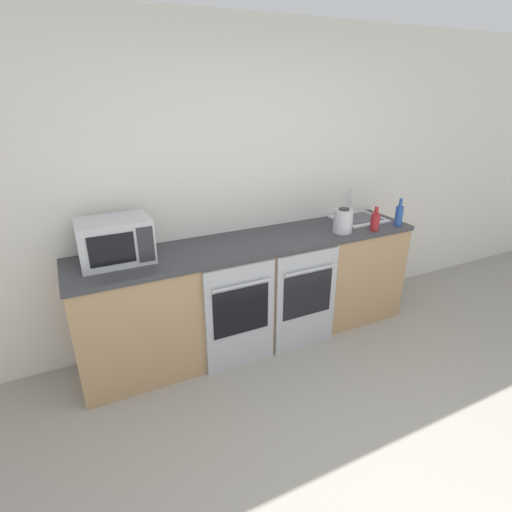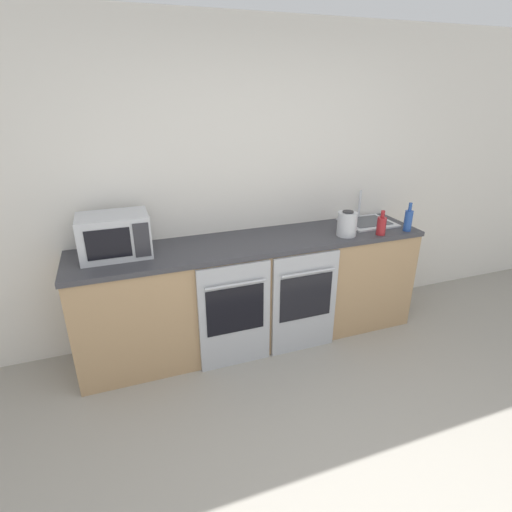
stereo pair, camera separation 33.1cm
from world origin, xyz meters
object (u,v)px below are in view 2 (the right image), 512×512
Objects in this scene: oven_left at (235,316)px; microwave at (115,235)px; bottle_blue at (408,220)px; kettle at (347,224)px; oven_right at (305,303)px; bottle_red at (381,225)px; sink at (367,221)px.

microwave reaches higher than oven_left.
bottle_blue is (1.60, 0.09, 0.58)m from oven_left.
kettle is (-0.56, 0.08, 0.00)m from bottle_blue.
kettle is at bearing 172.25° from bottle_blue.
oven_left is 1.08m from microwave.
bottle_red is at bearing 6.28° from oven_right.
oven_left is 1.77× the size of microwave.
oven_left is 3.52× the size of bottle_blue.
oven_right is 4.18× the size of bottle_red.
bottle_red is at bearing 3.45° from oven_left.
bottle_red is (-0.28, -0.01, -0.02)m from bottle_blue.
oven_left is 1.20m from kettle.
oven_left and oven_right have the same top height.
oven_right is at bearing -154.44° from sink.
microwave is at bearing 155.34° from oven_left.
bottle_red is (0.73, 0.08, 0.56)m from oven_right.
oven_right is at bearing -159.86° from kettle.
bottle_red is 0.32m from sink.
oven_left is at bearing -176.55° from bottle_red.
bottle_red is (2.12, -0.28, -0.07)m from microwave.
bottle_blue is at bearing -56.56° from sink.
bottle_blue reaches higher than oven_right.
sink is (0.08, 0.31, -0.07)m from bottle_red.
oven_right is 0.75m from kettle.
bottle_blue is 0.28m from bottle_red.
sink is (2.20, 0.02, -0.14)m from microwave.
microwave reaches higher than bottle_blue.
bottle_blue is at bearing 4.87° from oven_right.
kettle is 0.44m from sink.
kettle is (1.83, -0.20, -0.05)m from microwave.
microwave is 2.36× the size of bottle_red.
bottle_red reaches higher than oven_right.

